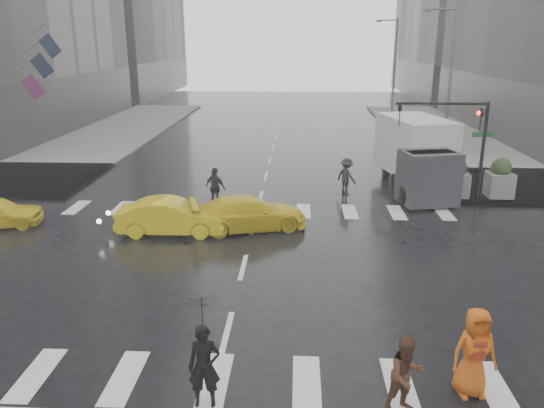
# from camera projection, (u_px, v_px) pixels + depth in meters

# --- Properties ---
(ground) EXTENTS (120.00, 120.00, 0.00)m
(ground) POSITION_uv_depth(u_px,v_px,m) (243.00, 267.00, 17.28)
(ground) COLOR black
(ground) RESTS_ON ground
(road_markings) EXTENTS (18.00, 48.00, 0.01)m
(road_markings) POSITION_uv_depth(u_px,v_px,m) (243.00, 267.00, 17.28)
(road_markings) COLOR silver
(road_markings) RESTS_ON ground
(traffic_signal_pole) EXTENTS (4.45, 0.42, 4.50)m
(traffic_signal_pole) POSITION_uv_depth(u_px,v_px,m) (462.00, 131.00, 23.52)
(traffic_signal_pole) COLOR black
(traffic_signal_pole) RESTS_ON ground
(street_lamp_near) EXTENTS (2.15, 0.22, 9.00)m
(street_lamp_near) POSITION_uv_depth(u_px,v_px,m) (448.00, 76.00, 32.43)
(street_lamp_near) COLOR #59595B
(street_lamp_near) RESTS_ON ground
(street_lamp_far) EXTENTS (2.15, 0.22, 9.00)m
(street_lamp_far) POSITION_uv_depth(u_px,v_px,m) (394.00, 62.00, 51.50)
(street_lamp_far) COLOR #59595B
(street_lamp_far) RESTS_ON ground
(planter_west) EXTENTS (1.10, 1.10, 1.80)m
(planter_west) POSITION_uv_depth(u_px,v_px,m) (412.00, 178.00, 24.46)
(planter_west) COLOR slate
(planter_west) RESTS_ON ground
(planter_mid) EXTENTS (1.10, 1.10, 1.80)m
(planter_mid) POSITION_uv_depth(u_px,v_px,m) (456.00, 178.00, 24.37)
(planter_mid) COLOR slate
(planter_mid) RESTS_ON ground
(planter_east) EXTENTS (1.10, 1.10, 1.80)m
(planter_east) POSITION_uv_depth(u_px,v_px,m) (500.00, 179.00, 24.27)
(planter_east) COLOR slate
(planter_east) RESTS_ON ground
(flag_cluster) EXTENTS (2.87, 3.06, 4.69)m
(flag_cluster) POSITION_uv_depth(u_px,v_px,m) (37.00, 63.00, 33.96)
(flag_cluster) COLOR #59595B
(flag_cluster) RESTS_ON ground
(pedestrian_black) EXTENTS (1.05, 1.07, 2.43)m
(pedestrian_black) POSITION_uv_depth(u_px,v_px,m) (203.00, 336.00, 10.33)
(pedestrian_black) COLOR black
(pedestrian_black) RESTS_ON ground
(pedestrian_brown) EXTENTS (0.97, 0.86, 1.66)m
(pedestrian_brown) POSITION_uv_depth(u_px,v_px,m) (406.00, 375.00, 10.36)
(pedestrian_brown) COLOR #492A1A
(pedestrian_brown) RESTS_ON ground
(pedestrian_orange) EXTENTS (1.04, 0.76, 1.96)m
(pedestrian_orange) POSITION_uv_depth(u_px,v_px,m) (474.00, 352.00, 10.85)
(pedestrian_orange) COLOR #CA530E
(pedestrian_orange) RESTS_ON ground
(pedestrian_far_a) EXTENTS (1.22, 1.06, 1.79)m
(pedestrian_far_a) POSITION_uv_depth(u_px,v_px,m) (215.00, 188.00, 23.16)
(pedestrian_far_a) COLOR black
(pedestrian_far_a) RESTS_ON ground
(pedestrian_far_b) EXTENTS (1.22, 1.24, 1.73)m
(pedestrian_far_b) POSITION_uv_depth(u_px,v_px,m) (346.00, 176.00, 25.18)
(pedestrian_far_b) COLOR black
(pedestrian_far_b) RESTS_ON ground
(taxi_mid) EXTENTS (4.15, 1.58, 1.35)m
(taxi_mid) POSITION_uv_depth(u_px,v_px,m) (172.00, 217.00, 20.06)
(taxi_mid) COLOR yellow
(taxi_mid) RESTS_ON ground
(taxi_rear) EXTENTS (4.32, 2.89, 1.30)m
(taxi_rear) POSITION_uv_depth(u_px,v_px,m) (249.00, 213.00, 20.55)
(taxi_rear) COLOR yellow
(taxi_rear) RESTS_ON ground
(box_truck) EXTENTS (2.43, 6.47, 3.44)m
(box_truck) POSITION_uv_depth(u_px,v_px,m) (418.00, 154.00, 25.45)
(box_truck) COLOR silver
(box_truck) RESTS_ON ground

